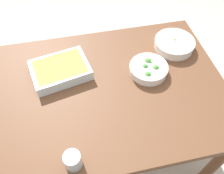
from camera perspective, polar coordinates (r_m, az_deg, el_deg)
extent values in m
plane|color=#B2A899|center=(1.87, 0.00, -13.89)|extent=(6.00, 6.00, 0.00)
cube|color=brown|center=(1.25, 0.00, -0.56)|extent=(1.20, 0.90, 0.04)
cylinder|color=brown|center=(1.90, 13.62, 4.72)|extent=(0.06, 0.06, 0.70)
cylinder|color=brown|center=(1.81, -19.72, -0.77)|extent=(0.06, 0.06, 0.70)
cylinder|color=brown|center=(1.57, 23.89, -16.61)|extent=(0.06, 0.06, 0.70)
cylinder|color=white|center=(1.46, 14.90, 10.04)|extent=(0.23, 0.23, 0.05)
torus|color=white|center=(1.45, 15.09, 10.72)|extent=(0.24, 0.24, 0.01)
cylinder|color=olive|center=(1.46, 14.92, 10.12)|extent=(0.19, 0.19, 0.03)
sphere|color=olive|center=(1.46, 15.01, 11.10)|extent=(0.01, 0.01, 0.01)
sphere|color=olive|center=(1.44, 16.15, 10.12)|extent=(0.02, 0.02, 0.02)
sphere|color=olive|center=(1.45, 15.00, 10.88)|extent=(0.02, 0.02, 0.02)
sphere|color=#C66633|center=(1.45, 15.56, 10.58)|extent=(0.02, 0.02, 0.02)
sphere|color=olive|center=(1.45, 15.11, 10.66)|extent=(0.02, 0.02, 0.02)
cylinder|color=white|center=(1.29, 8.86, 4.28)|extent=(0.20, 0.20, 0.05)
torus|color=white|center=(1.28, 8.98, 4.91)|extent=(0.21, 0.21, 0.01)
cylinder|color=#8CB272|center=(1.29, 8.88, 4.36)|extent=(0.17, 0.17, 0.02)
sphere|color=#478C38|center=(1.24, 8.75, 3.00)|extent=(0.03, 0.03, 0.03)
sphere|color=#3D7A33|center=(1.30, 9.42, 5.71)|extent=(0.02, 0.02, 0.02)
sphere|color=#569E42|center=(1.29, 10.71, 4.93)|extent=(0.02, 0.02, 0.02)
sphere|color=#3D7A33|center=(1.27, 8.13, 4.89)|extent=(0.03, 0.03, 0.03)
sphere|color=#569E42|center=(1.30, 8.71, 6.31)|extent=(0.04, 0.04, 0.04)
sphere|color=#478C38|center=(1.28, 10.65, 4.59)|extent=(0.03, 0.03, 0.03)
cube|color=silver|center=(1.29, -12.41, 4.02)|extent=(0.34, 0.28, 0.06)
cube|color=gold|center=(1.29, -12.50, 4.37)|extent=(0.30, 0.24, 0.04)
cylinder|color=#B2BCC6|center=(1.01, -9.50, -17.24)|extent=(0.07, 0.07, 0.08)
cylinder|color=black|center=(1.02, -9.40, -17.49)|extent=(0.06, 0.06, 0.05)
cube|color=silver|center=(1.48, 14.70, 9.34)|extent=(0.07, 0.13, 0.01)
ellipsoid|color=silver|center=(1.41, 14.36, 7.18)|extent=(0.04, 0.05, 0.01)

